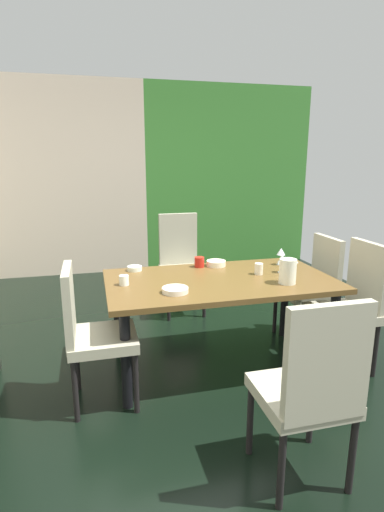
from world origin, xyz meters
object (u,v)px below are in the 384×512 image
pitcher_center (288,271)px  dining_table (220,289)px  chair_right_far (313,283)px  cup_near_shelf (199,262)px  wine_glass_corner (282,259)px  serving_bowl_rear (175,290)px  wine_glass_front (281,252)px  chair_head_near (311,386)px  cup_near_window (259,269)px  serving_bowl_east (135,268)px  cup_south (124,280)px  chair_head_far (180,259)px  chair_right_near (352,301)px  chair_left_near (90,329)px  serving_bowl_left (216,263)px

pitcher_center → dining_table: bearing=152.2°
chair_right_far → cup_near_shelf: chair_right_far is taller
wine_glass_corner → serving_bowl_rear: 0.98m
wine_glass_front → dining_table: bearing=-157.6°
chair_head_near → cup_near_window: chair_head_near is taller
dining_table → serving_bowl_east: size_ratio=14.32×
serving_bowl_rear → serving_bowl_east: bearing=108.6°
cup_near_window → cup_south: bearing=-179.2°
chair_head_far → cup_south: chair_head_far is taller
chair_head_near → pitcher_center: (0.40, 1.04, 0.26)m
serving_bowl_east → serving_bowl_rear: serving_bowl_east is taller
chair_right_near → pitcher_center: 0.61m
serving_bowl_rear → wine_glass_corner: bearing=16.3°
cup_south → cup_near_window: size_ratio=0.81×
dining_table → chair_head_far: 1.28m
wine_glass_corner → wine_glass_front: same height
chair_head_near → cup_south: (-0.78, 1.29, 0.21)m
cup_south → dining_table: bearing=-1.6°
chair_left_near → serving_bowl_rear: chair_left_near is taller
serving_bowl_left → pitcher_center: bearing=-58.7°
cup_near_shelf → serving_bowl_left: bearing=-1.3°
wine_glass_front → pitcher_center: 0.54m
chair_head_far → serving_bowl_left: size_ratio=6.41×
pitcher_center → cup_near_window: bearing=112.3°
cup_near_window → cup_near_shelf: size_ratio=1.05×
wine_glass_front → serving_bowl_left: (-0.56, 0.10, -0.09)m
chair_right_far → wine_glass_front: bearing=91.4°
chair_right_far → cup_south: bearing=98.4°
wine_glass_corner → cup_near_shelf: (-0.60, 0.33, -0.07)m
chair_left_near → serving_bowl_east: chair_left_near is taller
chair_right_far → serving_bowl_rear: (-1.39, -0.51, 0.21)m
chair_left_near → serving_bowl_left: bearing=120.7°
dining_table → pitcher_center: size_ratio=9.27×
chair_right_near → cup_south: chair_right_near is taller
chair_left_near → cup_south: size_ratio=13.24×
chair_head_far → wine_glass_front: (0.67, -1.01, 0.27)m
dining_table → serving_bowl_rear: size_ratio=9.49×
dining_table → cup_south: size_ratio=23.80×
chair_head_near → wine_glass_front: (0.59, 1.54, 0.28)m
chair_right_near → pitcher_center: bearing=86.0°
serving_bowl_rear → cup_south: size_ratio=2.51×
chair_head_near → serving_bowl_rear: (-0.45, 1.04, 0.19)m
cup_near_window → serving_bowl_left: bearing=127.7°
chair_right_far → chair_head_near: size_ratio=0.93×
wine_glass_corner → cup_south: bearing=-179.1°
dining_table → chair_right_far: size_ratio=1.82×
dining_table → wine_glass_corner: size_ratio=11.60×
serving_bowl_east → serving_bowl_rear: 0.66m
chair_head_near → wine_glass_front: 1.67m
chair_head_near → cup_near_shelf: size_ratio=11.94×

